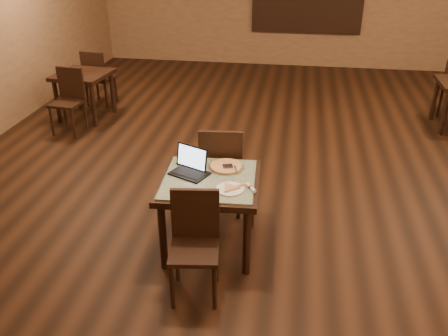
% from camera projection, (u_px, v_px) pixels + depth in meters
% --- Properties ---
extents(ground, '(10.00, 10.00, 0.00)m').
position_uv_depth(ground, '(261.00, 162.00, 6.40)').
color(ground, black).
rests_on(ground, ground).
extents(tiled_table, '(0.97, 0.97, 0.76)m').
position_uv_depth(tiled_table, '(209.00, 188.00, 4.44)').
color(tiled_table, black).
rests_on(tiled_table, ground).
extents(chair_main_near, '(0.46, 0.46, 0.94)m').
position_uv_depth(chair_main_near, '(195.00, 238.00, 3.96)').
color(chair_main_near, black).
rests_on(chair_main_near, ground).
extents(chair_main_far, '(0.49, 0.49, 1.03)m').
position_uv_depth(chair_main_far, '(221.00, 166.00, 5.01)').
color(chair_main_far, black).
rests_on(chair_main_far, ground).
extents(laptop, '(0.41, 0.39, 0.23)m').
position_uv_depth(laptop, '(191.00, 166.00, 4.48)').
color(laptop, black).
rests_on(laptop, tiled_table).
extents(plate, '(0.25, 0.25, 0.01)m').
position_uv_depth(plate, '(230.00, 189.00, 4.20)').
color(plate, white).
rests_on(plate, tiled_table).
extents(pizza_slice, '(0.27, 0.27, 0.02)m').
position_uv_depth(pizza_slice, '(230.00, 188.00, 4.19)').
color(pizza_slice, beige).
rests_on(pizza_slice, plate).
extents(pizza_pan, '(0.36, 0.36, 0.01)m').
position_uv_depth(pizza_pan, '(226.00, 167.00, 4.58)').
color(pizza_pan, silver).
rests_on(pizza_pan, tiled_table).
extents(pizza_whole, '(0.31, 0.31, 0.02)m').
position_uv_depth(pizza_whole, '(226.00, 166.00, 4.58)').
color(pizza_whole, beige).
rests_on(pizza_whole, pizza_pan).
extents(spatula, '(0.16, 0.25, 0.01)m').
position_uv_depth(spatula, '(228.00, 166.00, 4.55)').
color(spatula, silver).
rests_on(spatula, pizza_whole).
extents(napkin_roll, '(0.11, 0.15, 0.04)m').
position_uv_depth(napkin_roll, '(251.00, 188.00, 4.20)').
color(napkin_roll, white).
rests_on(napkin_roll, tiled_table).
extents(other_table_b, '(0.88, 0.88, 0.75)m').
position_uv_depth(other_table_b, '(83.00, 81.00, 7.58)').
color(other_table_b, black).
rests_on(other_table_b, ground).
extents(other_table_b_chair_near, '(0.46, 0.46, 0.97)m').
position_uv_depth(other_table_b_chair_near, '(69.00, 97.00, 7.12)').
color(other_table_b_chair_near, black).
rests_on(other_table_b_chair_near, ground).
extents(other_table_b_chair_far, '(0.46, 0.46, 0.97)m').
position_uv_depth(other_table_b_chair_far, '(97.00, 75.00, 8.11)').
color(other_table_b_chair_far, black).
rests_on(other_table_b_chair_far, ground).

